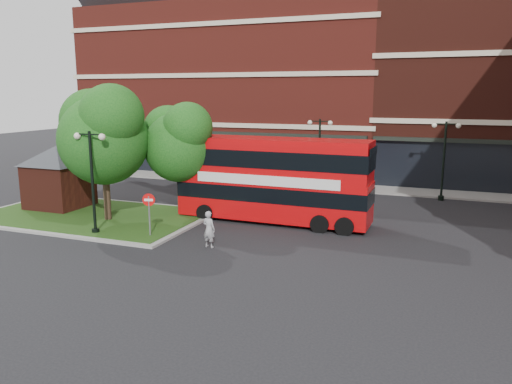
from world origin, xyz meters
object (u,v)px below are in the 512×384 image
at_px(bus, 273,174).
at_px(car_white, 339,183).
at_px(car_silver, 253,175).
at_px(woman, 209,229).

xyz_separation_m(bus, car_white, (1.76, 8.86, -1.85)).
bearing_deg(car_white, car_silver, 86.05).
bearing_deg(woman, car_white, -91.36).
distance_m(bus, car_white, 9.22).
xyz_separation_m(woman, car_white, (2.96, 14.13, -0.12)).
relative_size(bus, car_white, 2.39).
height_order(car_silver, car_white, car_silver).
xyz_separation_m(woman, car_silver, (-3.71, 15.03, -0.10)).
relative_size(woman, car_white, 0.39).
bearing_deg(bus, woman, -101.80).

